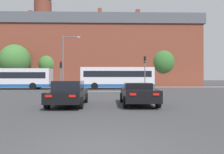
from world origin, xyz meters
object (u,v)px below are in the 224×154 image
object	(u,v)px
traffic_light_near_right	(145,68)
pedestrian_waiting	(82,82)
bus_crossing_trailing	(11,78)
traffic_light_near_left	(61,71)
bus_crossing_lead	(117,77)
street_lamp_junction	(66,57)
pedestrian_walking_east	(154,82)
car_roadster_right	(138,93)
car_saloon_left	(69,93)

from	to	relation	value
traffic_light_near_right	pedestrian_waiting	size ratio (longest dim) A/B	2.59
bus_crossing_trailing	traffic_light_near_left	size ratio (longest dim) A/B	3.20
bus_crossing_lead	bus_crossing_trailing	bearing A→B (deg)	90.66
bus_crossing_lead	traffic_light_near_right	distance (m)	6.29
bus_crossing_trailing	street_lamp_junction	size ratio (longest dim) A/B	1.64
traffic_light_near_left	pedestrian_walking_east	bearing A→B (deg)	43.30
pedestrian_waiting	pedestrian_walking_east	size ratio (longest dim) A/B	1.02
bus_crossing_lead	traffic_light_near_left	xyz separation A→B (m)	(-7.37, -5.35, 0.79)
traffic_light_near_left	pedestrian_walking_east	xyz separation A→B (m)	(14.80, 13.95, -1.56)
bus_crossing_lead	pedestrian_waiting	world-z (taller)	bus_crossing_lead
street_lamp_junction	pedestrian_waiting	distance (m)	11.57
car_roadster_right	traffic_light_near_right	size ratio (longest dim) A/B	1.07
bus_crossing_trailing	traffic_light_near_left	world-z (taller)	traffic_light_near_left
pedestrian_waiting	traffic_light_near_left	bearing A→B (deg)	29.46
traffic_light_near_right	pedestrian_waiting	bearing A→B (deg)	127.34
pedestrian_walking_east	bus_crossing_lead	bearing A→B (deg)	-85.58
car_roadster_right	pedestrian_walking_east	bearing A→B (deg)	76.31
pedestrian_walking_east	pedestrian_waiting	bearing A→B (deg)	-128.76
bus_crossing_trailing	pedestrian_walking_east	size ratio (longest dim) A/B	7.14
car_roadster_right	street_lamp_junction	world-z (taller)	street_lamp_junction
traffic_light_near_right	pedestrian_walking_east	world-z (taller)	traffic_light_near_right
car_saloon_left	car_roadster_right	bearing A→B (deg)	3.16
bus_crossing_trailing	traffic_light_near_right	distance (m)	19.85
car_saloon_left	traffic_light_near_right	xyz separation A→B (m)	(7.13, 14.68, 2.22)
car_saloon_left	car_roadster_right	xyz separation A→B (m)	(4.16, 0.25, -0.06)
traffic_light_near_right	street_lamp_junction	xyz separation A→B (m)	(-10.27, 1.40, 1.52)
bus_crossing_lead	pedestrian_waiting	distance (m)	9.49
car_saloon_left	bus_crossing_trailing	bearing A→B (deg)	121.05
car_roadster_right	pedestrian_waiting	xyz separation A→B (m)	(-6.48, 26.82, 0.32)
car_roadster_right	traffic_light_near_left	bearing A→B (deg)	118.68
traffic_light_near_left	street_lamp_junction	world-z (taller)	street_lamp_junction
pedestrian_walking_east	car_roadster_right	bearing A→B (deg)	-58.91
bus_crossing_trailing	bus_crossing_lead	bearing A→B (deg)	-89.34
car_saloon_left	car_roadster_right	distance (m)	4.16
traffic_light_near_right	bus_crossing_trailing	bearing A→B (deg)	165.25
bus_crossing_lead	car_saloon_left	bearing A→B (deg)	169.06
car_roadster_right	traffic_light_near_left	size ratio (longest dim) A/B	1.26
bus_crossing_trailing	car_roadster_right	bearing A→B (deg)	-140.28
car_roadster_right	bus_crossing_lead	size ratio (longest dim) A/B	0.44
car_roadster_right	pedestrian_walking_east	xyz separation A→B (m)	(7.12, 28.25, 0.29)
street_lamp_junction	pedestrian_waiting	xyz separation A→B (m)	(0.81, 11.00, -3.49)
car_saloon_left	bus_crossing_trailing	xyz separation A→B (m)	(-12.02, 19.72, 0.90)
car_roadster_right	bus_crossing_trailing	distance (m)	25.33
car_saloon_left	pedestrian_walking_east	distance (m)	30.65
traffic_light_near_left	bus_crossing_lead	bearing A→B (deg)	35.97
bus_crossing_lead	pedestrian_walking_east	distance (m)	11.39
bus_crossing_lead	traffic_light_near_left	size ratio (longest dim) A/B	2.89
traffic_light_near_left	street_lamp_junction	distance (m)	2.50
bus_crossing_lead	pedestrian_waiting	bearing A→B (deg)	40.70
traffic_light_near_left	pedestrian_waiting	distance (m)	12.67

